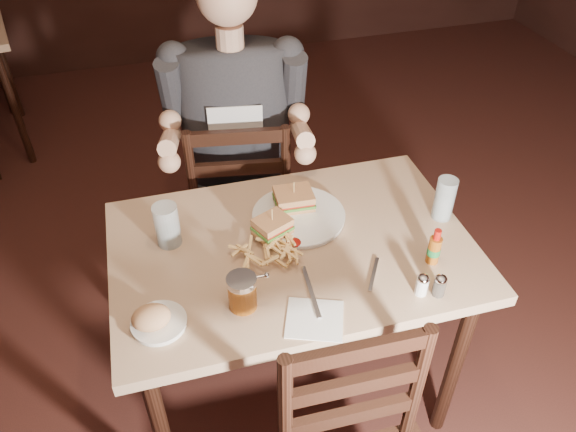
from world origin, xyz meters
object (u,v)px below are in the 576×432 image
object	(u,v)px
main_table	(292,266)
glass_left	(167,225)
syrup_dispenser	(242,292)
chair_far	(241,200)
glass_right	(445,199)
hot_sauce	(435,246)
dinner_plate	(299,217)
side_plate	(159,324)
diner	(234,102)

from	to	relation	value
main_table	glass_left	bearing A→B (deg)	161.60
syrup_dispenser	chair_far	bearing A→B (deg)	79.91
glass_right	hot_sauce	xyz separation A→B (m)	(-0.13, -0.18, -0.01)
dinner_plate	side_plate	world-z (taller)	dinner_plate
hot_sauce	side_plate	xyz separation A→B (m)	(-0.82, -0.02, -0.06)
glass_left	syrup_dispenser	world-z (taller)	glass_left
hot_sauce	main_table	bearing A→B (deg)	154.35
glass_right	syrup_dispenser	bearing A→B (deg)	-164.62
main_table	chair_far	xyz separation A→B (m)	(-0.04, 0.65, -0.21)
diner	side_plate	size ratio (longest dim) A/B	6.58
glass_left	hot_sauce	world-z (taller)	glass_left
diner	syrup_dispenser	world-z (taller)	diner
diner	hot_sauce	bearing A→B (deg)	-51.16
main_table	chair_far	size ratio (longest dim) A/B	1.21
glass_left	glass_right	bearing A→B (deg)	-7.95
hot_sauce	syrup_dispenser	size ratio (longest dim) A/B	1.15
chair_far	glass_left	distance (m)	0.72
dinner_plate	glass_right	world-z (taller)	glass_right
main_table	syrup_dispenser	xyz separation A→B (m)	(-0.20, -0.20, 0.14)
glass_right	syrup_dispenser	size ratio (longest dim) A/B	1.38
glass_right	side_plate	distance (m)	0.97
chair_far	diner	size ratio (longest dim) A/B	0.97
main_table	syrup_dispenser	size ratio (longest dim) A/B	10.52
diner	glass_left	distance (m)	0.59
glass_left	side_plate	bearing A→B (deg)	-101.94
main_table	diner	world-z (taller)	diner
main_table	side_plate	size ratio (longest dim) A/B	7.74
diner	dinner_plate	bearing A→B (deg)	-67.97
diner	hot_sauce	distance (m)	0.91
chair_far	dinner_plate	bearing A→B (deg)	110.06
hot_sauce	side_plate	world-z (taller)	hot_sauce
glass_left	side_plate	distance (m)	0.34
main_table	chair_far	bearing A→B (deg)	93.38
syrup_dispenser	side_plate	xyz separation A→B (m)	(-0.23, -0.01, -0.05)
glass_right	syrup_dispenser	xyz separation A→B (m)	(-0.72, -0.20, -0.02)
dinner_plate	glass_left	xyz separation A→B (m)	(-0.42, 0.01, 0.06)
dinner_plate	syrup_dispenser	bearing A→B (deg)	-129.37
main_table	syrup_dispenser	bearing A→B (deg)	-135.59
syrup_dispenser	main_table	bearing A→B (deg)	45.26
chair_far	hot_sauce	size ratio (longest dim) A/B	7.55
diner	hot_sauce	xyz separation A→B (m)	(0.43, -0.79, -0.13)
diner	syrup_dispenser	distance (m)	0.83
glass_right	main_table	bearing A→B (deg)	179.87
main_table	dinner_plate	world-z (taller)	dinner_plate
glass_right	syrup_dispenser	distance (m)	0.74
dinner_plate	side_plate	bearing A→B (deg)	-146.90
glass_left	side_plate	size ratio (longest dim) A/B	0.97
main_table	glass_right	distance (m)	0.54
diner	dinner_plate	size ratio (longest dim) A/B	3.24
glass_left	chair_far	bearing A→B (deg)	58.19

